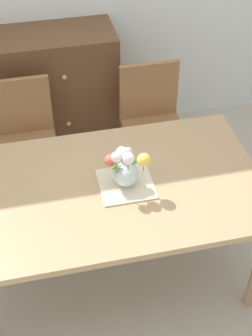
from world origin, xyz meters
The scene contains 7 objects.
ground_plane centered at (0.00, 0.00, 0.00)m, with size 12.00×12.00×0.00m, color #B7AD99.
dining_table centered at (0.00, 0.00, 0.65)m, with size 1.63×1.00×0.74m.
chair_left centered at (-0.45, 0.84, 0.52)m, with size 0.42×0.42×0.90m.
chair_right centered at (0.45, 0.84, 0.52)m, with size 0.42×0.42×0.90m.
dresser centered at (-0.42, 1.33, 0.50)m, with size 1.40×0.47×1.00m.
placemat centered at (0.07, -0.01, 0.74)m, with size 0.29×0.29×0.01m, color beige.
flower_vase centered at (0.07, -0.01, 0.86)m, with size 0.23×0.16×0.25m.
Camera 1 is at (-0.37, -1.94, 2.61)m, focal length 53.64 mm.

